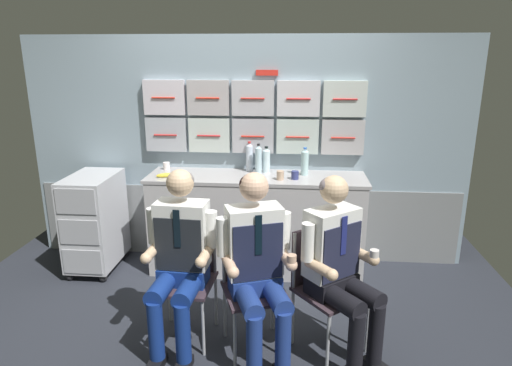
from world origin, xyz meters
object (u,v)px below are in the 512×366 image
at_px(water_bottle_clear, 266,160).
at_px(coffee_cup_white, 295,175).
at_px(service_trolley, 95,220).
at_px(snack_banana, 166,175).
at_px(folding_chair_left, 188,266).
at_px(crew_member_right, 257,261).
at_px(folding_chair_by_counter, 322,275).
at_px(crew_member_left, 179,254).
at_px(folding_chair_right, 251,274).
at_px(crew_member_by_counter, 340,262).

xyz_separation_m(water_bottle_clear, coffee_cup_white, (0.27, -0.22, -0.08)).
height_order(service_trolley, snack_banana, snack_banana).
height_order(folding_chair_left, coffee_cup_white, coffee_cup_white).
bearing_deg(crew_member_right, folding_chair_by_counter, 22.69).
relative_size(folding_chair_left, crew_member_left, 0.67).
height_order(crew_member_left, folding_chair_by_counter, crew_member_left).
bearing_deg(water_bottle_clear, folding_chair_left, -112.36).
bearing_deg(folding_chair_right, snack_banana, 131.07).
bearing_deg(snack_banana, folding_chair_by_counter, -35.61).
relative_size(crew_member_by_counter, snack_banana, 7.20).
height_order(service_trolley, coffee_cup_white, coffee_cup_white).
distance_m(crew_member_right, crew_member_by_counter, 0.53).
distance_m(service_trolley, folding_chair_right, 1.86).
height_order(folding_chair_right, crew_member_right, crew_member_right).
bearing_deg(coffee_cup_white, snack_banana, -178.03).
height_order(folding_chair_by_counter, crew_member_by_counter, crew_member_by_counter).
distance_m(folding_chair_right, folding_chair_by_counter, 0.48).
bearing_deg(folding_chair_left, snack_banana, 113.66).
distance_m(folding_chair_by_counter, snack_banana, 1.71).
height_order(crew_member_right, folding_chair_by_counter, crew_member_right).
bearing_deg(coffee_cup_white, folding_chair_by_counter, -78.80).
bearing_deg(folding_chair_by_counter, folding_chair_left, 176.67).
height_order(folding_chair_left, water_bottle_clear, water_bottle_clear).
bearing_deg(crew_member_right, water_bottle_clear, 91.62).
distance_m(crew_member_right, water_bottle_clear, 1.45).
bearing_deg(water_bottle_clear, service_trolley, -170.58).
distance_m(water_bottle_clear, coffee_cup_white, 0.36).
distance_m(service_trolley, crew_member_right, 2.00).
distance_m(crew_member_left, water_bottle_clear, 1.46).
distance_m(crew_member_left, snack_banana, 1.17).
xyz_separation_m(folding_chair_left, crew_member_by_counter, (1.05, -0.18, 0.16)).
xyz_separation_m(folding_chair_left, crew_member_left, (-0.01, -0.16, 0.17)).
relative_size(folding_chair_right, coffee_cup_white, 11.42).
bearing_deg(folding_chair_left, water_bottle_clear, 67.64).
height_order(crew_member_by_counter, snack_banana, crew_member_by_counter).
bearing_deg(water_bottle_clear, snack_banana, -163.45).
bearing_deg(service_trolley, coffee_cup_white, 1.25).
height_order(service_trolley, crew_member_right, crew_member_right).
bearing_deg(crew_member_right, folding_chair_right, 109.94).
height_order(service_trolley, folding_chair_left, service_trolley).
height_order(service_trolley, water_bottle_clear, water_bottle_clear).
xyz_separation_m(water_bottle_clear, snack_banana, (-0.88, -0.26, -0.10)).
height_order(service_trolley, folding_chair_right, service_trolley).
relative_size(folding_chair_left, folding_chair_by_counter, 1.00).
bearing_deg(folding_chair_left, service_trolley, 140.44).
bearing_deg(crew_member_left, folding_chair_by_counter, 6.24).
xyz_separation_m(crew_member_right, crew_member_by_counter, (0.53, 0.05, -0.01)).
bearing_deg(coffee_cup_white, crew_member_by_counter, -75.10).
bearing_deg(crew_member_by_counter, service_trolley, 153.13).
distance_m(folding_chair_right, coffee_cup_white, 1.16).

